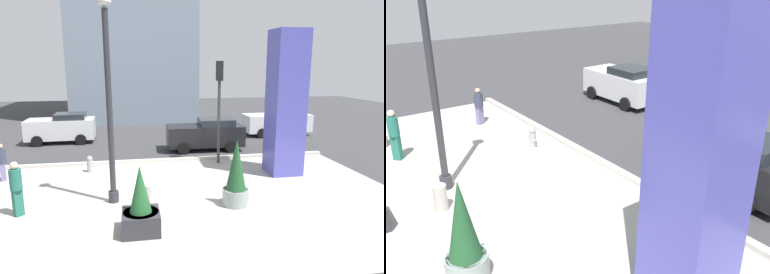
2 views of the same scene
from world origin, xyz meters
TOP-DOWN VIEW (x-y plane):
  - ground_plane at (0.00, 4.00)m, footprint 60.00×60.00m
  - plaza_pavement at (0.00, -2.00)m, footprint 18.00×10.00m
  - curb_strip at (0.00, 3.12)m, footprint 18.00×0.24m
  - lamp_post at (-1.51, -1.63)m, footprint 0.44×0.44m
  - art_pillar_blue at (5.69, 0.48)m, footprint 1.35×1.35m
  - potted_plant_mid_plaza at (2.60, -2.62)m, footprint 0.90×0.90m
  - fire_hydrant at (-2.70, 2.03)m, footprint 0.36×0.26m
  - concrete_bollard at (-0.37, -2.16)m, footprint 0.36×0.36m
  - traffic_light_far_side at (3.28, 2.46)m, footprint 0.28×0.42m
  - car_passing_lane at (3.27, 5.21)m, footprint 4.25×2.07m
  - car_intersection at (-5.01, 8.48)m, footprint 3.98×2.06m
  - pedestrian_crossing at (-4.43, -2.26)m, footprint 0.51×0.51m
  - pedestrian_on_sidewalk at (-6.10, 1.46)m, footprint 0.47×0.47m

SIDE VIEW (x-z plane):
  - ground_plane at x=0.00m, z-range 0.00..0.00m
  - plaza_pavement at x=0.00m, z-range -0.01..0.01m
  - curb_strip at x=0.00m, z-range 0.00..0.16m
  - fire_hydrant at x=-2.70m, z-range -0.01..0.74m
  - concrete_bollard at x=-0.37m, z-range 0.00..0.75m
  - pedestrian_on_sidewalk at x=-6.10m, z-range 0.08..1.64m
  - car_passing_lane at x=3.27m, z-range 0.02..1.76m
  - car_intersection at x=-5.01m, z-range 0.02..1.81m
  - pedestrian_crossing at x=-4.43m, z-range 0.11..1.89m
  - potted_plant_mid_plaza at x=2.60m, z-range -0.14..2.18m
  - art_pillar_blue at x=5.69m, z-range 0.00..6.13m
  - traffic_light_far_side at x=3.28m, z-range 0.83..5.70m
  - lamp_post at x=-1.51m, z-range -0.08..6.68m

